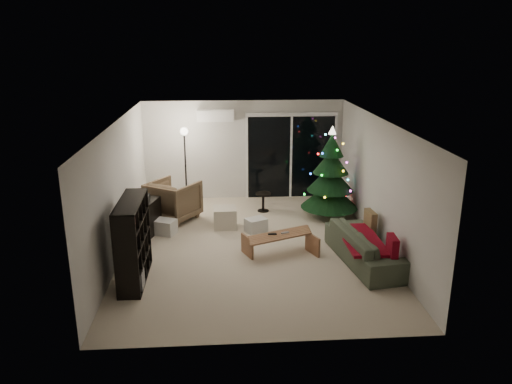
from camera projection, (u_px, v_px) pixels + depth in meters
room at (268, 177)px, 11.04m from camera, size 6.50×7.51×2.60m
bookshelf at (123, 241)px, 8.34m from camera, size 0.82×1.46×1.43m
media_cabinet at (141, 221)px, 10.26m from camera, size 0.73×1.25×0.73m
stereo at (140, 200)px, 10.13m from camera, size 0.37×0.44×0.16m
armchair at (173, 200)px, 11.27m from camera, size 1.36×1.37×0.91m
ottoman at (225, 218)px, 10.87m from camera, size 0.50×0.50×0.44m
cardboard_box_a at (165, 227)px, 10.50m from camera, size 0.54×0.48×0.31m
cardboard_box_b at (256, 225)px, 10.64m from camera, size 0.52×0.47×0.29m
side_table at (263, 202)px, 11.87m from camera, size 0.46×0.46×0.45m
floor_lamp at (186, 170)px, 11.85m from camera, size 0.31×0.31×1.93m
sofa at (366, 246)px, 9.15m from camera, size 1.14×2.21×0.62m
sofa_throw at (361, 240)px, 9.10m from camera, size 0.66×1.52×0.05m
cushion_a at (370, 221)px, 9.71m from camera, size 0.16×0.41×0.41m
cushion_b at (392, 248)px, 8.47m from camera, size 0.15×0.41×0.41m
coffee_table at (280, 244)px, 9.49m from camera, size 1.39×0.94×0.42m
remote_a at (272, 234)px, 9.41m from camera, size 0.16×0.05×0.02m
remote_b at (285, 233)px, 9.48m from camera, size 0.16×0.09×0.02m
christmas_tree at (331, 173)px, 11.25m from camera, size 1.69×1.69×2.12m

